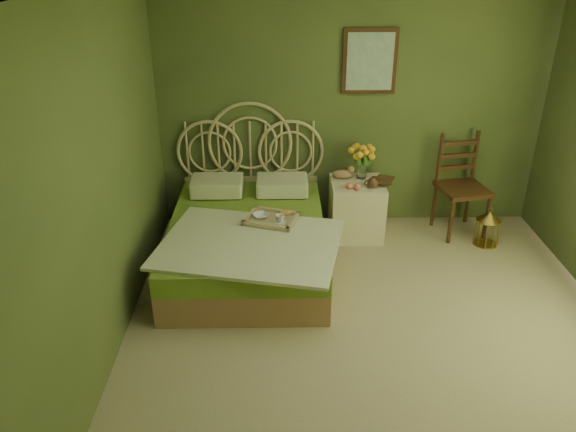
{
  "coord_description": "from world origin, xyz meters",
  "views": [
    {
      "loc": [
        -0.75,
        -3.41,
        2.87
      ],
      "look_at": [
        -0.68,
        1.0,
        0.66
      ],
      "focal_mm": 35.0,
      "sensor_mm": 36.0,
      "label": 1
    }
  ],
  "objects_px": {
    "nightstand": "(357,203)",
    "chair": "(462,178)",
    "bed": "(248,237)",
    "birdcage": "(487,228)"
  },
  "relations": [
    {
      "from": "nightstand",
      "to": "chair",
      "type": "relative_size",
      "value": 0.97
    },
    {
      "from": "bed",
      "to": "birdcage",
      "type": "relative_size",
      "value": 5.82
    },
    {
      "from": "nightstand",
      "to": "bed",
      "type": "bearing_deg",
      "value": -151.99
    },
    {
      "from": "chair",
      "to": "birdcage",
      "type": "bearing_deg",
      "value": -69.86
    },
    {
      "from": "bed",
      "to": "birdcage",
      "type": "bearing_deg",
      "value": 7.93
    },
    {
      "from": "birdcage",
      "to": "nightstand",
      "type": "bearing_deg",
      "value": 169.09
    },
    {
      "from": "birdcage",
      "to": "bed",
      "type": "bearing_deg",
      "value": -172.07
    },
    {
      "from": "nightstand",
      "to": "birdcage",
      "type": "xyz_separation_m",
      "value": [
        1.32,
        -0.25,
        -0.18
      ]
    },
    {
      "from": "nightstand",
      "to": "birdcage",
      "type": "height_order",
      "value": "nightstand"
    },
    {
      "from": "chair",
      "to": "bed",
      "type": "bearing_deg",
      "value": -173.51
    }
  ]
}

